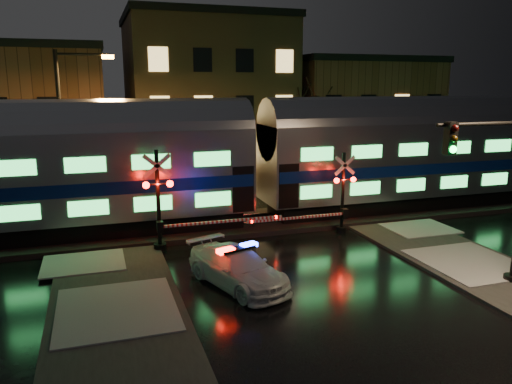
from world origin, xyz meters
The scene contains 12 objects.
ground centered at (0.00, 0.00, 0.00)m, with size 120.00×120.00×0.00m, color black.
ballast centered at (0.00, 5.00, 0.12)m, with size 90.00×4.20×0.24m, color black.
sidewalk_left centered at (-6.50, -6.00, 0.06)m, with size 4.00×20.00×0.12m, color #2D2D2D.
building_left centered at (-13.00, 22.00, 4.50)m, with size 14.00×10.00×9.00m, color brown.
building_mid centered at (2.00, 22.50, 5.75)m, with size 12.00×11.00×11.50m, color brown.
building_right centered at (15.00, 22.00, 4.25)m, with size 12.00×10.00×8.50m, color brown.
train centered at (0.53, 5.00, 3.38)m, with size 51.00×3.12×5.92m.
police_car centered at (-2.44, -2.08, 0.64)m, with size 3.15×4.74×1.43m.
crossing_signal_right centered at (3.49, 2.30, 1.55)m, with size 5.30×0.63×3.75m.
crossing_signal_left centered at (-4.15, 2.31, 1.75)m, with size 5.96×0.66×4.22m.
traffic_light centered at (5.72, -4.90, 3.16)m, with size 3.85×0.70×5.95m.
streetlight centered at (-8.03, 9.00, 4.85)m, with size 2.81×0.29×8.41m.
Camera 1 is at (-6.83, -17.56, 6.76)m, focal length 35.00 mm.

